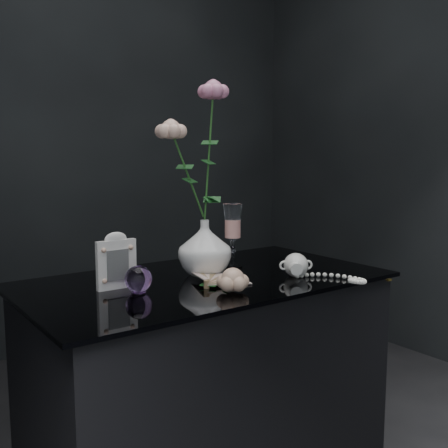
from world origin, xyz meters
TOP-DOWN VIEW (x-y plane):
  - table at (0.00, 0.05)m, footprint 1.05×0.58m
  - vase at (0.02, 0.08)m, footprint 0.17×0.17m
  - wine_glass at (0.15, 0.12)m, footprint 0.07×0.07m
  - picture_frame at (-0.26, 0.09)m, footprint 0.12×0.09m
  - paperweight at (-0.23, 0.02)m, footprint 0.09×0.09m
  - paper_fan at (-0.07, -0.05)m, footprint 0.29×0.24m
  - loose_rose at (-0.03, -0.13)m, footprint 0.20×0.23m
  - pearl_jar at (0.23, -0.09)m, footprint 0.34×0.35m
  - roses at (-0.00, 0.08)m, footprint 0.21×0.10m

SIDE VIEW (x-z plane):
  - table at x=0.00m, z-range 0.00..0.76m
  - paper_fan at x=-0.07m, z-range 0.76..0.79m
  - loose_rose at x=-0.03m, z-range 0.76..0.83m
  - paperweight at x=-0.23m, z-range 0.76..0.83m
  - pearl_jar at x=0.23m, z-range 0.76..0.84m
  - picture_frame at x=-0.26m, z-range 0.76..0.92m
  - vase at x=0.02m, z-range 0.76..0.93m
  - wine_glass at x=0.15m, z-range 0.76..0.97m
  - roses at x=0.00m, z-range 0.90..1.35m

